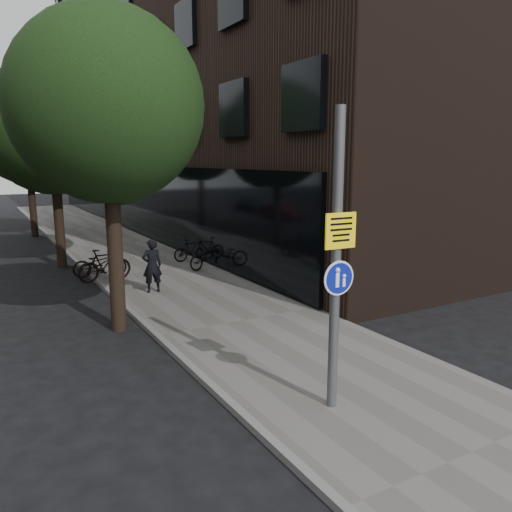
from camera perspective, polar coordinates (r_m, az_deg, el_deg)
ground at (r=10.00m, az=6.70°, el=-13.38°), size 120.00×120.00×0.00m
sidewalk at (r=18.66m, az=-11.16°, el=-1.79°), size 4.50×60.00×0.12m
curb_edge at (r=18.10m, az=-17.92°, el=-2.50°), size 0.15×60.00×0.13m
building_right_dark_brick at (r=32.82m, az=-4.46°, el=19.49°), size 12.00×40.00×18.00m
street_tree_near at (r=12.33m, az=-16.42°, el=15.17°), size 4.40×4.40×7.50m
street_tree_mid at (r=20.67m, az=-22.11°, el=12.95°), size 5.00×5.00×7.80m
street_tree_far at (r=29.60m, az=-24.59°, el=11.93°), size 5.00×5.00×7.80m
signpost at (r=7.88m, az=9.11°, el=-0.70°), size 0.55×0.16×4.79m
pedestrian at (r=15.48m, az=-11.79°, el=-1.09°), size 0.63×0.44×1.65m
parked_bike_facade_near at (r=18.60m, az=-5.49°, el=-0.03°), size 1.87×1.10×0.93m
parked_bike_facade_far at (r=20.07m, az=-7.39°, el=0.70°), size 1.50×0.44×0.90m
parked_bike_curb_near at (r=18.05m, az=-17.42°, el=-0.79°), size 1.86×0.82×0.95m
parked_bike_curb_far at (r=17.35m, az=-16.92°, el=-0.98°), size 1.87×0.75×1.09m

